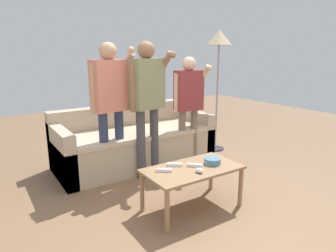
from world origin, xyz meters
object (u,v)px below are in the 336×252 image
couch (134,143)px  player_right (189,98)px  player_left (110,96)px  game_remote_wand_far (195,165)px  game_remote_wand_spare (164,170)px  player_center (147,94)px  game_remote_wand_near (175,165)px  snack_bowl (212,161)px  floor_lamp (219,45)px  coffee_table (193,173)px  game_remote_nunchuk (199,170)px

couch → player_right: player_right is taller
player_left → game_remote_wand_far: bearing=-69.4°
game_remote_wand_spare → player_center: bearing=69.8°
game_remote_wand_near → game_remote_wand_far: size_ratio=1.06×
snack_bowl → floor_lamp: size_ratio=0.09×
coffee_table → player_center: 1.17m
game_remote_nunchuk → coffee_table: bearing=80.7°
floor_lamp → player_center: 1.58m
player_center → game_remote_wand_far: (-0.01, -0.95, -0.59)m
game_remote_nunchuk → game_remote_wand_far: game_remote_nunchuk is taller
couch → game_remote_nunchuk: 1.59m
floor_lamp → game_remote_wand_far: (-1.43, -1.29, -1.18)m
floor_lamp → player_right: 1.07m
couch → game_remote_wand_near: couch is taller
player_left → player_center: player_center is taller
player_left → game_remote_wand_far: 1.30m
coffee_table → game_remote_wand_spare: bearing=166.5°
game_remote_nunchuk → player_center: size_ratio=0.05×
snack_bowl → game_remote_wand_spare: size_ratio=1.17×
snack_bowl → player_center: bearing=100.9°
player_center → game_remote_wand_spare: (-0.33, -0.89, -0.59)m
couch → player_right: (0.61, -0.44, 0.63)m
game_remote_wand_near → game_remote_nunchuk: bearing=-69.2°
player_center → snack_bowl: bearing=-79.1°
player_left → couch: bearing=37.1°
couch → player_center: bearing=-96.7°
player_center → game_remote_wand_spare: bearing=-110.2°
player_left → game_remote_wand_far: (0.41, -1.09, -0.59)m
game_remote_wand_near → game_remote_wand_far: bearing=-39.3°
couch → snack_bowl: 1.49m
couch → floor_lamp: 1.91m
floor_lamp → game_remote_wand_near: (-1.59, -1.16, -1.18)m
player_right → game_remote_wand_near: bearing=-133.2°
coffee_table → player_center: player_center is taller
snack_bowl → floor_lamp: 2.15m
couch → player_right: bearing=-35.7°
coffee_table → snack_bowl: (0.23, -0.02, 0.09)m
couch → game_remote_nunchuk: (-0.12, -1.58, 0.16)m
couch → snack_bowl: bearing=-84.9°
couch → floor_lamp: (1.37, -0.16, 1.33)m
couch → player_left: (-0.47, -0.36, 0.74)m
player_left → game_remote_wand_spare: (0.09, -1.03, -0.59)m
player_right → game_remote_wand_far: bearing=-123.5°
coffee_table → player_left: (-0.37, 1.10, 0.66)m
game_remote_nunchuk → floor_lamp: size_ratio=0.05×
player_right → player_left: bearing=175.8°
game_remote_wand_far → game_remote_wand_spare: 0.33m
player_left → player_center: (0.41, -0.14, 0.01)m
couch → coffee_table: couch is taller
player_right → game_remote_wand_near: 1.30m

